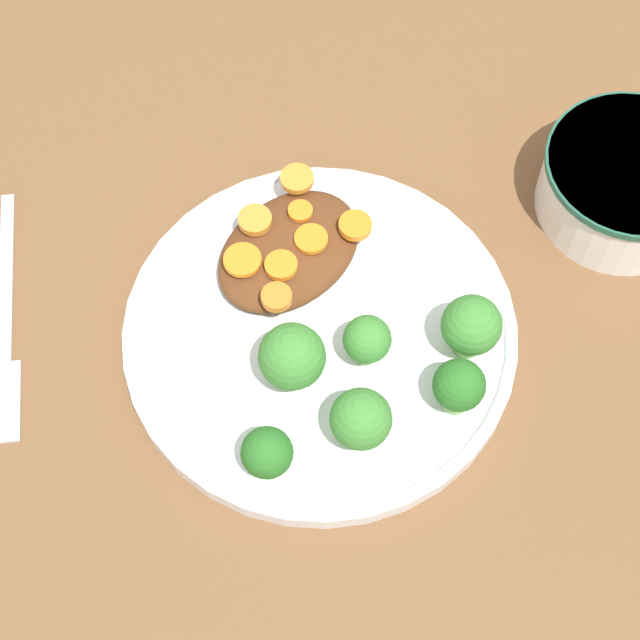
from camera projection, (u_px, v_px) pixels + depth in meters
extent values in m
plane|color=brown|center=(320.00, 339.00, 0.78)|extent=(4.00, 4.00, 0.00)
cylinder|color=white|center=(320.00, 334.00, 0.77)|extent=(0.28, 0.28, 0.02)
torus|color=white|center=(320.00, 330.00, 0.77)|extent=(0.28, 0.28, 0.01)
cylinder|color=white|center=(625.00, 184.00, 0.81)|extent=(0.13, 0.13, 0.06)
cylinder|color=#235B47|center=(634.00, 164.00, 0.79)|extent=(0.13, 0.13, 0.01)
cylinder|color=white|center=(632.00, 170.00, 0.79)|extent=(0.10, 0.10, 0.01)
ellipsoid|color=#5B3319|center=(289.00, 250.00, 0.78)|extent=(0.12, 0.09, 0.03)
cylinder|color=#759E51|center=(293.00, 372.00, 0.74)|extent=(0.01, 0.01, 0.02)
sphere|color=#3D8433|center=(292.00, 357.00, 0.72)|extent=(0.05, 0.05, 0.05)
cylinder|color=#7FA85B|center=(366.00, 352.00, 0.75)|extent=(0.01, 0.01, 0.02)
sphere|color=#3D8433|center=(367.00, 339.00, 0.73)|extent=(0.03, 0.03, 0.03)
cylinder|color=#759E51|center=(268.00, 463.00, 0.71)|extent=(0.02, 0.02, 0.02)
sphere|color=#286B23|center=(267.00, 453.00, 0.69)|extent=(0.03, 0.03, 0.03)
cylinder|color=#7FA85B|center=(456.00, 397.00, 0.73)|extent=(0.02, 0.02, 0.02)
sphere|color=#286B23|center=(459.00, 385.00, 0.72)|extent=(0.04, 0.04, 0.04)
cylinder|color=#759E51|center=(467.00, 340.00, 0.75)|extent=(0.02, 0.02, 0.02)
sphere|color=#3D8433|center=(472.00, 325.00, 0.73)|extent=(0.04, 0.04, 0.04)
cylinder|color=#759E51|center=(360.00, 432.00, 0.72)|extent=(0.02, 0.02, 0.02)
sphere|color=#3D8433|center=(361.00, 419.00, 0.70)|extent=(0.04, 0.04, 0.04)
cylinder|color=orange|center=(300.00, 211.00, 0.78)|extent=(0.02, 0.02, 0.00)
cylinder|color=orange|center=(243.00, 260.00, 0.76)|extent=(0.03, 0.03, 0.00)
cylinder|color=orange|center=(255.00, 220.00, 0.78)|extent=(0.02, 0.02, 0.01)
cylinder|color=orange|center=(355.00, 225.00, 0.77)|extent=(0.02, 0.02, 0.01)
cylinder|color=orange|center=(311.00, 239.00, 0.77)|extent=(0.02, 0.02, 0.00)
cylinder|color=orange|center=(276.00, 297.00, 0.75)|extent=(0.02, 0.02, 0.01)
cylinder|color=orange|center=(297.00, 179.00, 0.79)|extent=(0.03, 0.03, 0.01)
cylinder|color=orange|center=(281.00, 265.00, 0.76)|extent=(0.02, 0.02, 0.01)
cube|color=#B7B7B7|center=(6.00, 275.00, 0.80)|extent=(0.10, 0.12, 0.01)
cube|color=#B7B7B7|center=(3.00, 401.00, 0.76)|extent=(0.06, 0.06, 0.01)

